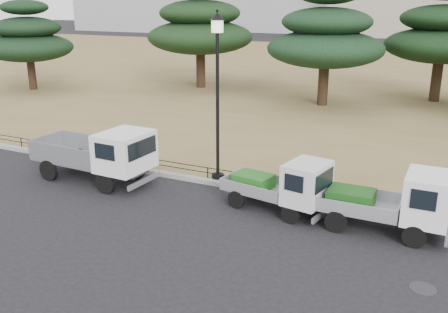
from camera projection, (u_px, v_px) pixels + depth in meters
The scene contains 14 objects.
ground at pixel (195, 216), 14.89m from camera, with size 220.00×220.00×0.00m, color black.
lawn at pixel (375, 77), 41.13m from camera, with size 120.00×56.00×0.15m, color olive.
curb at pixel (232, 186), 17.10m from camera, with size 120.00×0.25×0.16m, color gray.
truck_large at pixel (98, 152), 17.43m from camera, with size 4.52×1.96×1.94m.
truck_kei_front at pixel (283, 185), 15.00m from camera, with size 3.39×1.87×1.70m.
truck_kei_rear at pixel (393, 201), 13.63m from camera, with size 3.48×1.53×1.82m.
street_lamp at pixel (217, 70), 16.47m from camera, with size 0.50×0.50×5.64m.
pipe_fence at pixel (233, 174), 17.12m from camera, with size 38.00×0.04×0.40m.
tarp_pile at pixel (77, 146), 20.23m from camera, with size 1.41×1.13×0.86m.
manhole at pixel (423, 288), 11.16m from camera, with size 0.60×0.60×0.01m, color #2D2D30.
pine_west_far at pixel (28, 39), 33.88m from camera, with size 5.95×5.95×6.01m.
pine_west_near at pixel (200, 26), 34.50m from camera, with size 7.35×7.35×7.34m.
pine_center_left at pixel (326, 37), 28.60m from camera, with size 6.77×6.77×6.88m.
pine_center_right at pixel (442, 33), 29.69m from camera, with size 6.66×6.66×7.06m.
Camera 1 is at (6.73, -11.92, 6.20)m, focal length 40.00 mm.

